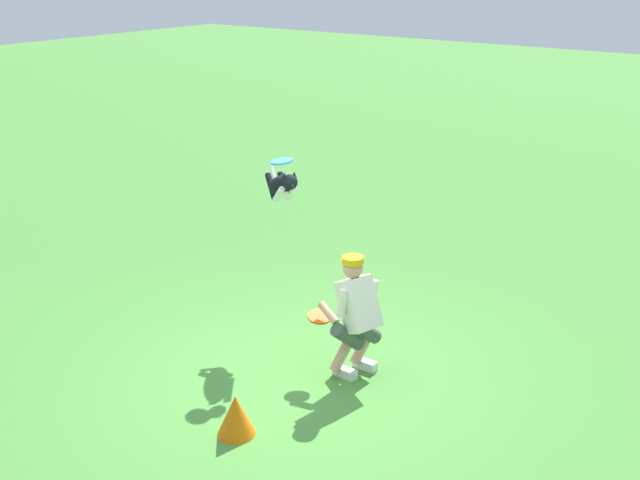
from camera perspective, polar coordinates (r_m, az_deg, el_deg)
ground_plane at (r=8.43m, az=-1.20°, el=-9.62°), size 60.00×60.00×0.00m
person at (r=8.14m, az=2.62°, el=-5.25°), size 0.66×0.66×1.29m
dog at (r=8.96m, az=-2.74°, el=3.86°), size 0.83×0.63×0.49m
frisbee_flying at (r=8.67m, az=-2.76°, el=5.68°), size 0.33×0.34×0.07m
frisbee_held at (r=8.25m, az=-0.03°, el=-5.53°), size 0.25×0.26×0.09m
training_cone at (r=7.43m, az=-6.08°, el=-12.43°), size 0.36×0.36×0.40m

